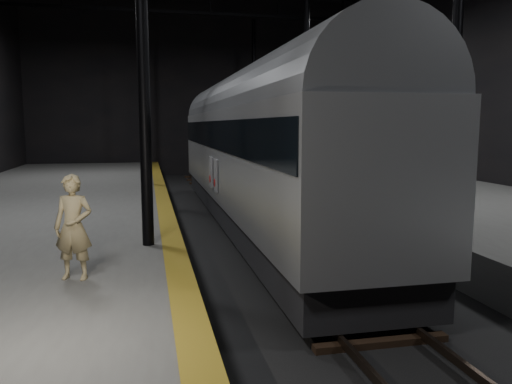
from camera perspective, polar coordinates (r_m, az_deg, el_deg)
name	(u,v)px	position (r m, az deg, el deg)	size (l,w,h in m)	color
ground	(268,240)	(16.25, 1.43, -5.51)	(44.00, 44.00, 0.00)	black
platform_left	(19,236)	(16.13, -25.51, -4.55)	(9.00, 43.80, 1.00)	#4F4F4D
platform_right	(474,216)	(19.32, 23.60, -2.53)	(9.00, 43.80, 1.00)	#4F4F4D
tactile_strip	(166,213)	(15.60, -10.24, -2.42)	(0.50, 43.80, 0.01)	olive
track	(268,238)	(16.23, 1.43, -5.28)	(2.40, 43.00, 0.24)	#3F3328
train	(254,142)	(17.97, -0.21, 5.72)	(3.10, 20.75, 5.55)	#ADB0B5
woman	(73,227)	(9.31, -20.14, -3.80)	(0.68, 0.45, 1.86)	tan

